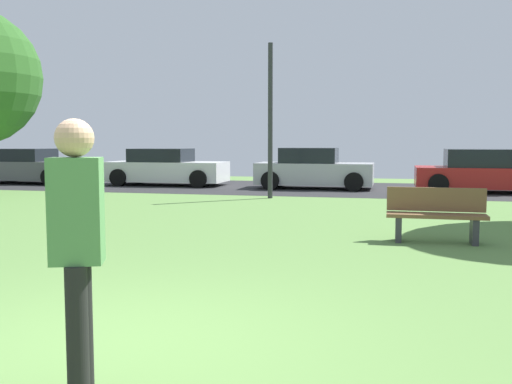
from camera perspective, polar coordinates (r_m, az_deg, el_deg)
The scene contains 9 objects.
ground_plane at distance 4.95m, azimuth -13.93°, elevation -14.82°, with size 44.00×44.00×0.00m, color #5B8442.
road_strip at distance 20.31m, azimuth 7.22°, elevation 0.35°, with size 44.00×6.40×0.01m, color #28282B.
person_catcher at distance 3.80m, azimuth -17.47°, elevation -5.06°, with size 0.38×0.32×1.82m.
parked_car_grey at distance 24.44m, azimuth -21.79°, elevation 2.32°, with size 4.15×2.03×1.38m.
parked_car_white at distance 21.98m, azimuth -9.03°, elevation 2.37°, with size 4.50×2.01×1.39m.
parked_car_silver at distance 20.24m, azimuth 5.78°, elevation 2.21°, with size 4.08×1.93×1.44m.
parked_car_red at distance 20.07m, azimuth 22.01°, elevation 1.80°, with size 4.55×2.05×1.41m.
park_bench at distance 9.90m, azimuth 17.59°, elevation -2.16°, with size 1.60×0.45×0.90m.
street_lamp_post at distance 16.69m, azimuth 1.44°, elevation 7.09°, with size 0.14×0.14×4.50m, color #2D2D33.
Camera 1 is at (2.17, -4.12, 1.68)m, focal length 39.92 mm.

